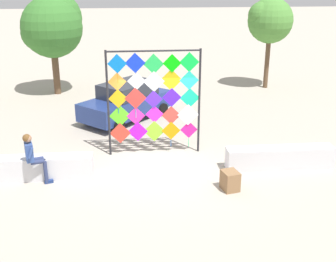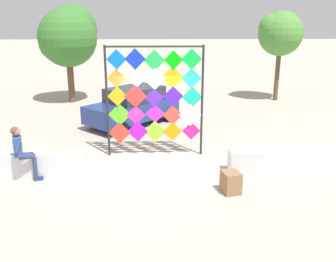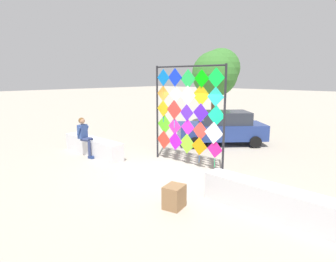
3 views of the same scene
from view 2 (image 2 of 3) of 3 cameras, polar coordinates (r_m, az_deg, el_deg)
The scene contains 9 objects.
ground at distance 10.96m, azimuth -1.48°, elevation -5.80°, with size 120.00×120.00×0.00m, color #ADA393.
plaza_ledge_left at distance 11.16m, azimuth -20.42°, elevation -4.65°, with size 3.26×0.54×0.67m, color silver.
plaza_ledge_right at distance 11.18m, azimuth 17.41°, elevation -4.31°, with size 3.26×0.54×0.67m, color silver.
kite_display_rack at distance 11.57m, azimuth -2.03°, elevation 5.43°, with size 2.96×0.07×3.42m.
seated_vendor at distance 10.64m, azimuth -21.00°, elevation -2.55°, with size 0.71×0.56×1.52m.
parked_car at distance 15.31m, azimuth -5.24°, elevation 3.78°, with size 3.84×3.94×1.49m.
cardboard_box_large at distance 9.65m, azimuth 9.40°, elevation -7.58°, with size 0.41×0.48×0.54m, color olive.
tree_far_right at distance 20.20m, azimuth 16.54°, elevation 13.80°, with size 2.30×2.20×4.46m.
tree_broadleaf at distance 19.72m, azimuth -14.85°, elevation 13.66°, with size 2.99×2.98×4.76m.
Camera 2 is at (-0.03, -10.10, 4.26)m, focal length 40.67 mm.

